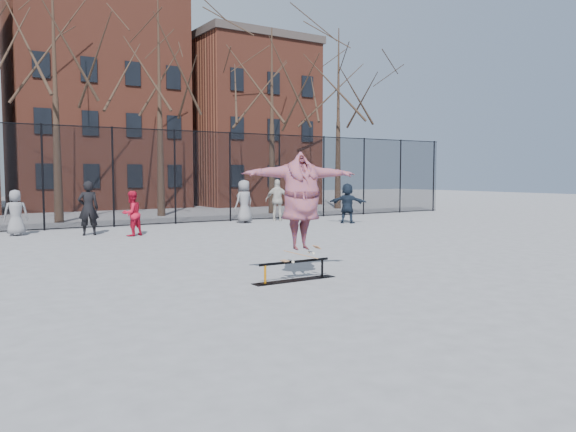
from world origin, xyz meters
TOP-DOWN VIEW (x-y plane):
  - ground at (0.00, 0.00)m, footprint 100.00×100.00m
  - skate_rail at (-1.52, -0.38)m, footprint 1.83×0.28m
  - skateboard at (-1.37, -0.38)m, footprint 0.79×0.19m
  - skater at (-1.37, -0.38)m, footprint 2.48×1.22m
  - bystander_grey at (-5.12, 11.63)m, footprint 0.81×0.57m
  - bystander_black at (-2.99, 10.38)m, footprint 0.74×0.55m
  - bystander_red at (-1.80, 9.35)m, footprint 0.93×0.85m
  - bystander_white at (5.69, 12.00)m, footprint 1.15×1.04m
  - bystander_navy at (7.59, 9.35)m, footprint 1.45×1.53m
  - bystander_extra at (3.89, 11.85)m, footprint 1.03×0.79m
  - fence at (-0.01, 13.00)m, footprint 34.03×0.07m
  - tree_row at (-0.25, 17.15)m, footprint 33.66×7.46m
  - rowhouses at (0.72, 26.00)m, footprint 29.00×7.00m

SIDE VIEW (x-z plane):
  - ground at x=0.00m, z-range 0.00..0.00m
  - skate_rail at x=-1.52m, z-range -0.04..0.36m
  - skateboard at x=-1.37m, z-range 0.40..0.50m
  - bystander_red at x=-1.80m, z-range 0.00..1.55m
  - bystander_grey at x=-5.12m, z-range 0.00..1.59m
  - bystander_navy at x=7.59m, z-range 0.00..1.73m
  - bystander_extra at x=3.89m, z-range 0.00..1.87m
  - bystander_black at x=-2.99m, z-range 0.00..1.88m
  - bystander_white at x=5.69m, z-range 0.00..1.88m
  - skater at x=-1.37m, z-range 0.50..2.45m
  - fence at x=-0.01m, z-range 0.05..4.05m
  - rowhouses at x=0.72m, z-range -0.44..12.56m
  - tree_row at x=-0.25m, z-range 2.02..12.69m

